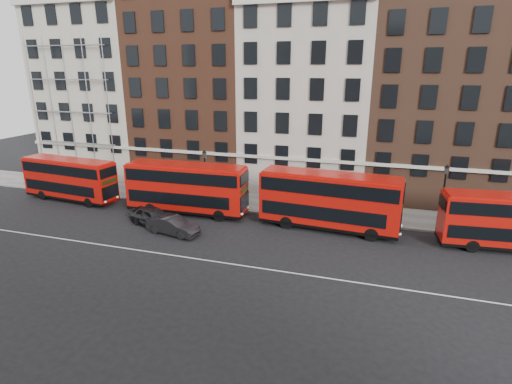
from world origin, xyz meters
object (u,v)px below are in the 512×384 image
(bus_b, at_px, (186,187))
(car_rear, at_px, (153,217))
(bus_a, at_px, (70,178))
(car_front, at_px, (173,225))
(bus_c, at_px, (329,200))

(bus_b, distance_m, car_rear, 4.17)
(bus_a, bearing_deg, bus_b, 5.65)
(car_front, bearing_deg, bus_a, 81.16)
(bus_b, xyz_separation_m, car_front, (1.10, -4.69, -1.74))
(bus_b, bearing_deg, bus_c, -1.49)
(bus_c, relative_size, car_rear, 2.42)
(bus_a, xyz_separation_m, car_front, (13.88, -4.70, -1.54))
(bus_a, distance_m, bus_c, 25.52)
(bus_b, bearing_deg, bus_a, 178.47)
(bus_c, bearing_deg, car_rear, -161.24)
(bus_a, distance_m, bus_b, 12.78)
(bus_a, relative_size, bus_c, 0.90)
(car_rear, distance_m, car_front, 2.66)
(bus_b, distance_m, bus_c, 12.74)
(bus_c, bearing_deg, bus_b, -175.57)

